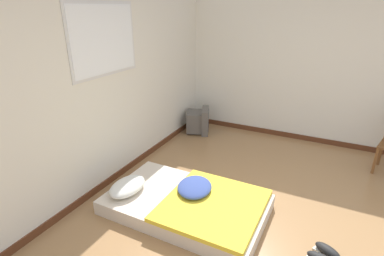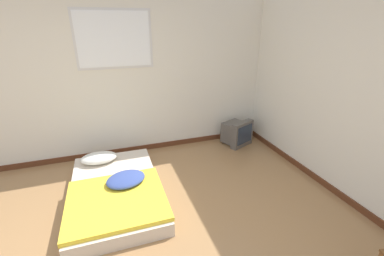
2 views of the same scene
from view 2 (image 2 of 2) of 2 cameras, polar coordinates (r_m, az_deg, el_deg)
name	(u,v)px [view 2 (image 2 of 2)]	position (r m, az deg, el deg)	size (l,w,h in m)	color
wall_back	(103,79)	(4.27, -19.11, 10.15)	(7.86, 0.08, 2.60)	silver
mattress_bed	(115,189)	(3.55, -16.71, -12.87)	(1.13, 1.84, 0.31)	beige
crt_tv	(237,133)	(4.82, 9.88, -1.05)	(0.56, 0.54, 0.47)	#56514C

